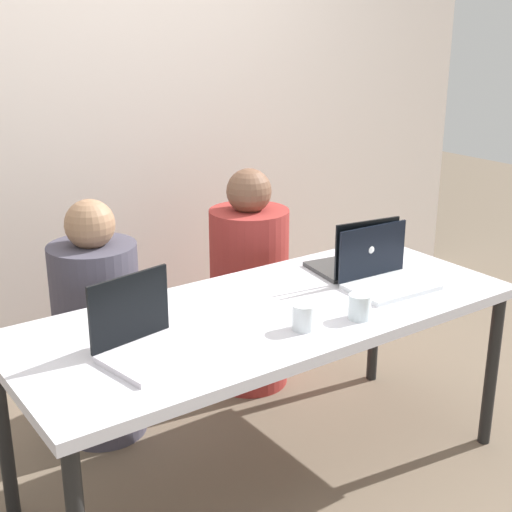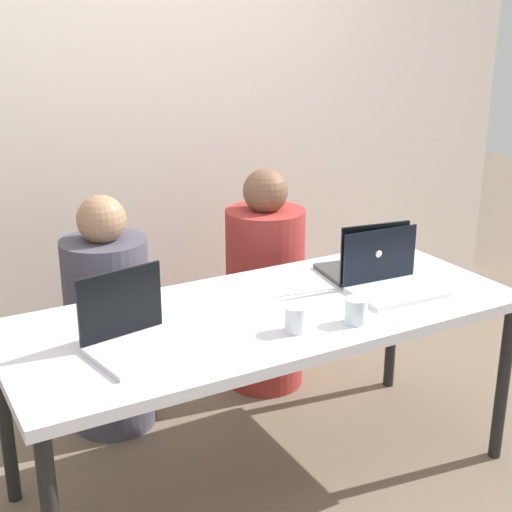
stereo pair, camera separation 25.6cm
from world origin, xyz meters
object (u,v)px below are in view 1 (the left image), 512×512
person_on_right (249,291)px  water_glass_right (359,308)px  laptop_front_left (146,339)px  laptop_back_right (355,261)px  water_glass_center (303,319)px  laptop_front_right (384,274)px  person_on_left (98,333)px

person_on_right → water_glass_right: (-0.17, -0.92, 0.27)m
laptop_front_left → water_glass_right: laptop_front_left is taller
person_on_right → laptop_back_right: bearing=109.5°
laptop_front_left → water_glass_center: laptop_front_left is taller
laptop_front_right → water_glass_right: bearing=-146.1°
water_glass_right → water_glass_center: (-0.22, 0.04, 0.00)m
laptop_front_left → water_glass_center: (0.51, -0.14, -0.01)m
person_on_left → laptop_front_right: person_on_left is taller
person_on_left → person_on_right: bearing=-173.0°
person_on_right → water_glass_right: bearing=85.9°
laptop_front_right → water_glass_center: (-0.51, -0.13, -0.01)m
person_on_left → laptop_front_right: bearing=146.9°
laptop_front_right → water_glass_right: size_ratio=3.82×
laptop_front_left → water_glass_right: 0.75m
water_glass_right → water_glass_center: bearing=168.9°
person_on_left → water_glass_right: (0.59, -0.92, 0.29)m
person_on_right → water_glass_right: person_on_right is taller
laptop_front_right → laptop_back_right: (0.01, 0.18, 0.00)m
laptop_front_right → person_on_right: bearing=102.2°
laptop_front_right → water_glass_right: laptop_front_right is taller
person_on_right → laptop_back_right: 0.65m
person_on_right → water_glass_right: size_ratio=11.90×
laptop_back_right → laptop_front_left: bearing=18.4°
person_on_left → water_glass_right: 1.13m
person_on_left → laptop_back_right: person_on_left is taller
person_on_left → person_on_right: size_ratio=0.97×
person_on_right → laptop_front_left: bearing=46.1°
person_on_right → water_glass_center: bearing=72.8°
laptop_back_right → water_glass_center: bearing=39.8°
water_glass_right → person_on_left: bearing=122.6°
laptop_back_right → laptop_front_right: bearing=95.9°
laptop_front_left → water_glass_right: size_ratio=3.78×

